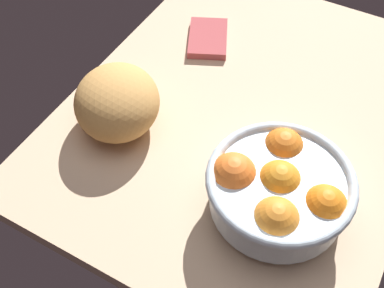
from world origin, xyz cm
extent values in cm
cube|color=#D1B18F|center=(0.00, 0.00, -1.50)|extent=(79.90, 62.65, 3.00)
cylinder|color=silver|center=(17.86, 13.15, 0.93)|extent=(8.83, 8.83, 1.85)
cylinder|color=silver|center=(17.86, 13.15, 4.92)|extent=(20.92, 20.92, 6.15)
torus|color=silver|center=(17.86, 13.15, 8.00)|extent=(22.52, 22.52, 1.60)
sphere|color=orange|center=(17.30, 12.74, 6.43)|extent=(6.88, 6.88, 6.88)
sphere|color=orange|center=(11.00, 10.81, 6.42)|extent=(6.81, 6.81, 6.81)
sphere|color=orange|center=(18.11, 20.18, 6.41)|extent=(6.76, 6.76, 6.76)
sphere|color=orange|center=(19.71, 6.22, 6.54)|extent=(7.47, 7.47, 7.47)
sphere|color=orange|center=(23.73, 14.88, 6.48)|extent=(7.12, 7.12, 7.12)
ellipsoid|color=tan|center=(14.41, -18.84, 5.33)|extent=(22.43, 21.86, 10.66)
cube|color=#AE494C|center=(-13.83, -15.58, 0.78)|extent=(14.35, 12.35, 1.56)
camera|label=1|loc=(59.61, 21.25, 66.68)|focal=45.25mm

